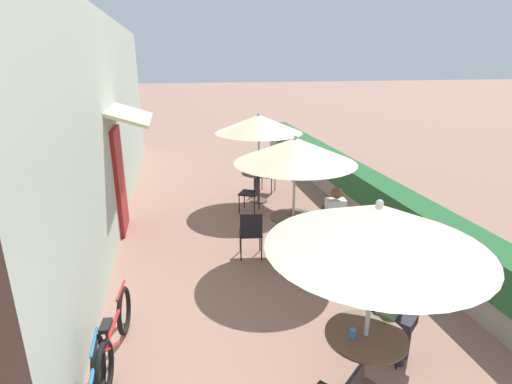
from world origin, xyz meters
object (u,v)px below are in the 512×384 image
coffee_cup_near (353,333)px  patio_table_far (259,180)px  patio_umbrella_mid (295,151)px  bicycle_second (115,336)px  cafe_chair_far_left (252,191)px  cafe_chair_far_right (264,173)px  cafe_chair_mid_left (333,225)px  coffee_cup_far (259,173)px  seated_patron_mid_left (336,219)px  patio_umbrella_near (377,226)px  patio_umbrella_far (259,124)px  patio_table_near (364,350)px  cafe_chair_near_right (384,315)px  cafe_chair_mid_right (251,231)px  coffee_cup_mid (292,211)px  patio_table_mid (293,226)px  seated_patron_near_right (395,305)px

coffee_cup_near → patio_table_far: size_ratio=0.11×
patio_umbrella_mid → bicycle_second: 3.84m
cafe_chair_far_left → cafe_chair_far_right: 1.51m
cafe_chair_mid_left → coffee_cup_far: bearing=-66.7°
coffee_cup_far → seated_patron_mid_left: bearing=-75.3°
patio_umbrella_near → patio_umbrella_far: bearing=87.9°
patio_table_near → patio_table_far: size_ratio=1.00×
seated_patron_mid_left → bicycle_second: size_ratio=0.76×
patio_umbrella_near → cafe_chair_far_left: bearing=90.8°
cafe_chair_near_right → coffee_cup_near: bearing=-1.1°
patio_umbrella_near → cafe_chair_far_left: 5.57m
coffee_cup_near → cafe_chair_mid_right: bearing=96.9°
coffee_cup_near → patio_umbrella_mid: size_ratio=0.04×
coffee_cup_mid → bicycle_second: coffee_cup_mid is taller
cafe_chair_near_right → seated_patron_mid_left: bearing=-139.9°
patio_umbrella_mid → patio_umbrella_far: (0.01, 2.91, 0.00)m
cafe_chair_mid_right → cafe_chair_far_right: bearing=81.2°
seated_patron_mid_left → coffee_cup_mid: bearing=-13.3°
coffee_cup_near → patio_table_mid: size_ratio=0.11×
coffee_cup_mid → coffee_cup_far: size_ratio=1.00×
patio_umbrella_mid → cafe_chair_mid_left: patio_umbrella_mid is taller
patio_umbrella_mid → cafe_chair_far_right: patio_umbrella_mid is taller
cafe_chair_mid_right → patio_umbrella_near: bearing=-72.6°
cafe_chair_mid_left → cafe_chair_far_left: size_ratio=1.00×
cafe_chair_near_right → patio_table_mid: cafe_chair_near_right is taller
patio_umbrella_mid → cafe_chair_far_right: size_ratio=2.50×
cafe_chair_far_right → coffee_cup_far: bearing=8.1°
cafe_chair_far_right → seated_patron_mid_left: bearing=35.5°
cafe_chair_mid_right → patio_umbrella_far: patio_umbrella_far is taller
cafe_chair_near_right → patio_table_far: cafe_chair_near_right is taller
cafe_chair_mid_right → patio_table_far: bearing=82.9°
coffee_cup_near → cafe_chair_mid_right: size_ratio=0.10×
patio_umbrella_mid → patio_table_far: 3.22m
patio_table_far → seated_patron_near_right: bearing=-86.2°
seated_patron_near_right → patio_table_far: (-0.37, 5.63, -0.14)m
patio_table_far → coffee_cup_far: 0.29m
coffee_cup_near → patio_umbrella_far: bearing=86.5°
patio_table_near → cafe_chair_near_right: (0.52, 0.54, -0.03)m
patio_umbrella_near → cafe_chair_far_left: patio_umbrella_near is taller
cafe_chair_far_right → patio_umbrella_near: bearing=24.6°
patio_umbrella_mid → bicycle_second: size_ratio=1.32×
cafe_chair_mid_right → bicycle_second: (-2.02, -2.15, -0.19)m
seated_patron_near_right → cafe_chair_far_right: size_ratio=1.44×
cafe_chair_mid_left → patio_umbrella_far: 3.34m
coffee_cup_near → cafe_chair_far_left: size_ratio=0.10×
patio_table_near → coffee_cup_near: 0.28m
patio_table_far → coffee_cup_near: bearing=-93.5°
patio_table_near → cafe_chair_far_left: cafe_chair_far_left is taller
patio_table_far → patio_umbrella_far: patio_umbrella_far is taller
patio_umbrella_near → coffee_cup_near: (-0.15, -0.01, -1.13)m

